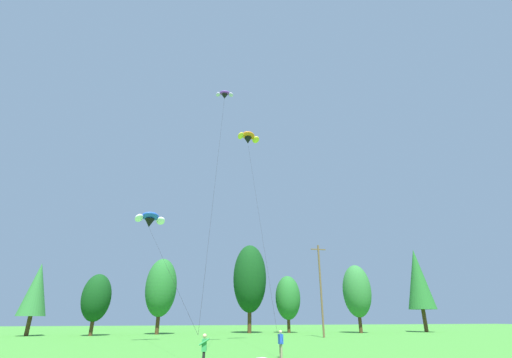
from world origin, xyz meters
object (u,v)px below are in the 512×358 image
at_px(kite_flyer_mid, 281,342).
at_px(parafoil_kite_mid_orange, 248,138).
at_px(kite_flyer_near, 204,348).
at_px(parafoil_kite_high_blue_white, 150,219).
at_px(utility_pole, 321,287).
at_px(parafoil_kite_far_purple, 225,95).

height_order(kite_flyer_mid, parafoil_kite_mid_orange, parafoil_kite_mid_orange).
bearing_deg(kite_flyer_near, parafoil_kite_high_blue_white, 103.43).
xyz_separation_m(kite_flyer_near, kite_flyer_mid, (5.47, 4.18, -0.01)).
distance_m(utility_pole, parafoil_kite_far_purple, 28.60).
bearing_deg(utility_pole, parafoil_kite_far_purple, -139.57).
bearing_deg(kite_flyer_near, kite_flyer_mid, 37.36).
relative_size(kite_flyer_near, kite_flyer_mid, 1.00).
relative_size(utility_pole, parafoil_kite_mid_orange, 0.54).
relative_size(kite_flyer_mid, parafoil_kite_far_purple, 0.07).
distance_m(parafoil_kite_high_blue_white, parafoil_kite_far_purple, 16.64).
distance_m(kite_flyer_near, parafoil_kite_far_purple, 27.67).
bearing_deg(parafoil_kite_high_blue_white, parafoil_kite_far_purple, -49.42).
xyz_separation_m(utility_pole, parafoil_kite_mid_orange, (-12.46, -9.85, 16.39)).
relative_size(parafoil_kite_high_blue_white, parafoil_kite_far_purple, 0.88).
xyz_separation_m(parafoil_kite_high_blue_white, parafoil_kite_mid_orange, (10.62, -4.39, 9.69)).
distance_m(utility_pole, kite_flyer_mid, 25.85).
bearing_deg(parafoil_kite_mid_orange, parafoil_kite_high_blue_white, 157.51).
distance_m(kite_flyer_mid, parafoil_kite_far_purple, 26.21).
relative_size(utility_pole, parafoil_kite_far_purple, 0.49).
bearing_deg(kite_flyer_near, parafoil_kite_far_purple, 80.33).
xyz_separation_m(parafoil_kite_mid_orange, parafoil_kite_far_purple, (-3.58, -3.82, 2.96)).
bearing_deg(kite_flyer_mid, kite_flyer_near, -142.64).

